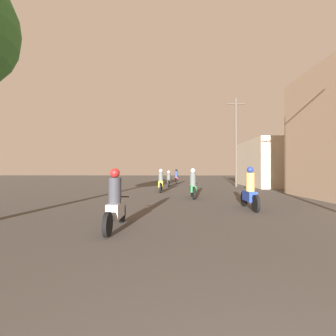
% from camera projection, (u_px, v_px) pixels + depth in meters
% --- Properties ---
extents(motorcycle_silver, '(0.60, 1.98, 1.56)m').
position_uv_depth(motorcycle_silver, '(115.00, 204.00, 5.75)').
color(motorcycle_silver, black).
rests_on(motorcycle_silver, ground_plane).
extents(motorcycle_blue, '(0.60, 1.96, 1.64)m').
position_uv_depth(motorcycle_blue, '(250.00, 192.00, 8.62)').
color(motorcycle_blue, black).
rests_on(motorcycle_blue, ground_plane).
extents(motorcycle_green, '(0.60, 1.98, 1.59)m').
position_uv_depth(motorcycle_green, '(193.00, 186.00, 12.05)').
color(motorcycle_green, black).
rests_on(motorcycle_green, ground_plane).
extents(motorcycle_yellow, '(0.60, 2.02, 1.57)m').
position_uv_depth(motorcycle_yellow, '(161.00, 183.00, 15.45)').
color(motorcycle_yellow, black).
rests_on(motorcycle_yellow, ground_plane).
extents(motorcycle_black, '(0.60, 1.85, 1.45)m').
position_uv_depth(motorcycle_black, '(169.00, 180.00, 20.40)').
color(motorcycle_black, black).
rests_on(motorcycle_black, ground_plane).
extents(motorcycle_red, '(0.60, 1.98, 1.59)m').
position_uv_depth(motorcycle_red, '(176.00, 178.00, 23.88)').
color(motorcycle_red, black).
rests_on(motorcycle_red, ground_plane).
extents(building_right_far, '(5.33, 7.20, 4.20)m').
position_uv_depth(building_right_far, '(275.00, 164.00, 20.98)').
color(building_right_far, beige).
rests_on(building_right_far, ground_plane).
extents(utility_pole_far, '(1.60, 0.20, 7.94)m').
position_uv_depth(utility_pole_far, '(236.00, 141.00, 20.12)').
color(utility_pole_far, '#4C4238').
rests_on(utility_pole_far, ground_plane).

